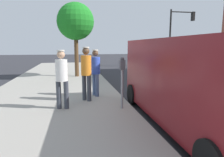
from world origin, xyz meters
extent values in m
plane|color=#2D2D33|center=(0.00, 0.00, 0.00)|extent=(80.00, 80.00, 0.00)
cube|color=#9E998E|center=(3.50, 0.00, 0.07)|extent=(5.00, 32.00, 0.15)
cylinder|color=gray|center=(1.35, 0.76, 0.72)|extent=(0.07, 0.07, 1.15)
cube|color=#4C4C51|center=(1.35, 0.76, 1.44)|extent=(0.14, 0.18, 0.28)
sphere|color=#47474C|center=(1.35, 0.76, 1.61)|extent=(0.12, 0.12, 0.12)
cylinder|color=#383D47|center=(2.39, -0.37, 0.58)|extent=(0.14, 0.14, 0.86)
cylinder|color=#383D47|center=(2.24, -0.21, 0.58)|extent=(0.14, 0.14, 0.86)
cylinder|color=orange|center=(2.31, -0.29, 1.34)|extent=(0.34, 0.34, 0.65)
sphere|color=brown|center=(2.31, -0.29, 1.81)|extent=(0.23, 0.23, 0.23)
cylinder|color=silver|center=(2.31, -0.29, 1.93)|extent=(0.22, 0.22, 0.04)
cylinder|color=#383D47|center=(3.17, 0.43, 0.56)|extent=(0.14, 0.14, 0.82)
cylinder|color=#383D47|center=(2.96, 0.47, 0.56)|extent=(0.14, 0.14, 0.82)
cylinder|color=white|center=(3.07, 0.45, 1.28)|extent=(0.34, 0.34, 0.62)
sphere|color=tan|center=(3.07, 0.45, 1.73)|extent=(0.22, 0.22, 0.22)
cylinder|color=silver|center=(3.07, 0.45, 1.84)|extent=(0.21, 0.21, 0.04)
cylinder|color=#4C608C|center=(1.98, -0.99, 0.56)|extent=(0.14, 0.14, 0.81)
cylinder|color=#4C608C|center=(1.90, -0.78, 0.56)|extent=(0.14, 0.14, 0.81)
cylinder|color=blue|center=(1.94, -0.89, 1.27)|extent=(0.34, 0.34, 0.61)
sphere|color=brown|center=(1.94, -0.89, 1.71)|extent=(0.22, 0.22, 0.22)
cylinder|color=silver|center=(1.94, -0.89, 1.82)|extent=(0.21, 0.21, 0.04)
cube|color=maroon|center=(-0.15, 1.99, 1.17)|extent=(2.07, 5.23, 1.96)
cube|color=black|center=(-0.18, -0.46, 1.56)|extent=(1.84, 0.10, 0.88)
cylinder|color=black|center=(0.77, -0.07, 0.34)|extent=(0.23, 0.68, 0.68)
cylinder|color=black|center=(-1.13, -0.04, 0.34)|extent=(0.23, 0.68, 0.68)
cylinder|color=black|center=(-6.10, -11.10, 2.60)|extent=(0.16, 0.16, 5.20)
cylinder|color=black|center=(-7.30, -11.10, 5.00)|extent=(2.40, 0.10, 0.10)
cube|color=black|center=(-8.30, -11.10, 4.65)|extent=(0.24, 0.32, 0.80)
sphere|color=red|center=(-8.30, -11.27, 4.90)|extent=(0.17, 0.17, 0.17)
sphere|color=yellow|center=(-8.30, -11.27, 4.65)|extent=(0.17, 0.17, 0.17)
sphere|color=green|center=(-8.30, -11.27, 4.40)|extent=(0.17, 0.17, 0.17)
cylinder|color=brown|center=(2.51, -5.87, 1.38)|extent=(0.24, 0.24, 2.47)
sphere|color=#1E8424|center=(2.51, -5.87, 3.37)|extent=(2.15, 2.15, 2.15)
camera|label=1|loc=(2.74, 6.33, 1.99)|focal=32.19mm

